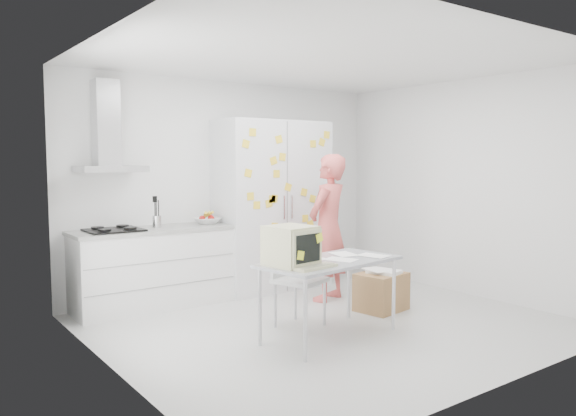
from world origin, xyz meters
TOP-DOWN VIEW (x-y plane):
  - floor at (0.00, 0.00)m, footprint 4.50×4.00m
  - walls at (0.00, 0.72)m, footprint 4.52×4.01m
  - ceiling at (0.00, 0.00)m, footprint 4.50×4.00m
  - counter_run at (-1.20, 1.70)m, footprint 1.84×0.63m
  - range_hood at (-1.65, 1.84)m, footprint 0.70×0.48m
  - tall_cabinet at (0.45, 1.67)m, footprint 1.50×0.68m
  - person at (0.64, 0.77)m, footprint 0.75×0.63m
  - desk at (-0.58, -0.36)m, footprint 1.48×0.89m
  - chair at (-0.33, 0.17)m, footprint 0.57×0.57m
  - cardboard_box at (0.81, 0.04)m, footprint 0.59×0.51m

SIDE VIEW (x-z plane):
  - floor at x=0.00m, z-range -0.02..0.00m
  - cardboard_box at x=0.81m, z-range -0.01..0.45m
  - counter_run at x=-1.20m, z-range -0.17..1.11m
  - chair at x=-0.33m, z-range 0.07..1.06m
  - desk at x=-0.58m, z-range 0.29..1.40m
  - person at x=0.64m, z-range 0.00..1.77m
  - tall_cabinet at x=0.45m, z-range 0.00..2.20m
  - walls at x=0.00m, z-range 0.00..2.70m
  - range_hood at x=-1.65m, z-range 1.45..2.46m
  - ceiling at x=0.00m, z-range 2.69..2.71m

